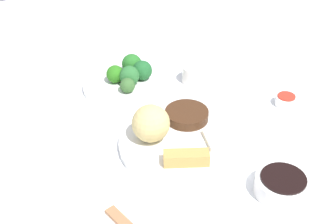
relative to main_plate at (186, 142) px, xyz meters
name	(u,v)px	position (x,y,z in m)	size (l,w,h in m)	color
tabletop	(195,154)	(-0.01, 0.02, -0.02)	(2.20, 2.20, 0.02)	white
main_plate	(186,142)	(0.00, 0.00, 0.00)	(0.29, 0.29, 0.02)	white
rice_scoop	(151,123)	(0.06, -0.04, 0.05)	(0.08, 0.08, 0.08)	#D0B872
spring_roll	(186,158)	(0.04, 0.06, 0.02)	(0.09, 0.03, 0.03)	tan
crab_rangoon_wonton	(222,138)	(-0.06, 0.04, 0.01)	(0.07, 0.07, 0.01)	beige
stir_fry_heap	(187,115)	(-0.04, -0.06, 0.02)	(0.10, 0.10, 0.02)	#422615
broccoli_plate	(128,85)	(0.00, -0.28, 0.00)	(0.23, 0.23, 0.01)	white
broccoli_floret_0	(129,76)	(0.00, -0.27, 0.03)	(0.05, 0.05, 0.05)	#2B6931
broccoli_floret_1	(115,74)	(0.03, -0.30, 0.03)	(0.05, 0.05, 0.05)	#2A721B
broccoli_floret_2	(132,64)	(-0.03, -0.32, 0.03)	(0.05, 0.05, 0.05)	#276D26
broccoli_floret_3	(142,70)	(-0.04, -0.28, 0.03)	(0.05, 0.05, 0.05)	#1F5E2B
broccoli_floret_4	(128,85)	(0.02, -0.24, 0.03)	(0.04, 0.04, 0.04)	#37622E
soy_sauce_bowl	(282,186)	(-0.08, 0.21, 0.01)	(0.11, 0.11, 0.04)	white
soy_sauce_bowl_liquid	(284,178)	(-0.08, 0.21, 0.03)	(0.09, 0.09, 0.00)	black
sauce_ramekin_sweet_and_sour	(286,101)	(-0.30, -0.01, 0.00)	(0.05, 0.05, 0.02)	white
sauce_ramekin_sweet_and_sour_liquid	(287,96)	(-0.30, -0.01, 0.02)	(0.04, 0.04, 0.00)	red
teacup	(195,74)	(-0.16, -0.21, 0.02)	(0.07, 0.07, 0.05)	white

